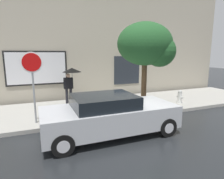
# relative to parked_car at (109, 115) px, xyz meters

# --- Properties ---
(ground_plane) EXTENTS (60.00, 60.00, 0.00)m
(ground_plane) POSITION_rel_parked_car_xyz_m (0.58, 0.11, -0.71)
(ground_plane) COLOR black
(sidewalk) EXTENTS (20.00, 4.00, 0.15)m
(sidewalk) POSITION_rel_parked_car_xyz_m (0.58, 3.11, -0.64)
(sidewalk) COLOR #A3A099
(sidewalk) RESTS_ON ground
(building_facade) EXTENTS (20.00, 0.67, 7.00)m
(building_facade) POSITION_rel_parked_car_xyz_m (0.56, 5.61, 2.77)
(building_facade) COLOR #B2A893
(building_facade) RESTS_ON ground
(parked_car) EXTENTS (4.56, 1.95, 1.42)m
(parked_car) POSITION_rel_parked_car_xyz_m (0.00, 0.00, 0.00)
(parked_car) COLOR #B7BABF
(parked_car) RESTS_ON ground
(fire_hydrant) EXTENTS (0.30, 0.44, 0.70)m
(fire_hydrant) POSITION_rel_parked_car_xyz_m (4.87, 2.11, -0.22)
(fire_hydrant) COLOR white
(fire_hydrant) RESTS_ON sidewalk
(pedestrian_with_umbrella) EXTENTS (0.98, 0.98, 1.88)m
(pedestrian_with_umbrella) POSITION_rel_parked_car_xyz_m (-0.52, 4.23, 0.93)
(pedestrian_with_umbrella) COLOR black
(pedestrian_with_umbrella) RESTS_ON sidewalk
(street_tree) EXTENTS (2.61, 2.22, 4.03)m
(street_tree) POSITION_rel_parked_car_xyz_m (2.61, 1.83, 2.40)
(street_tree) COLOR #4C3823
(street_tree) RESTS_ON sidewalk
(stop_sign) EXTENTS (0.76, 0.10, 2.69)m
(stop_sign) POSITION_rel_parked_car_xyz_m (-2.34, 1.73, 1.34)
(stop_sign) COLOR gray
(stop_sign) RESTS_ON sidewalk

